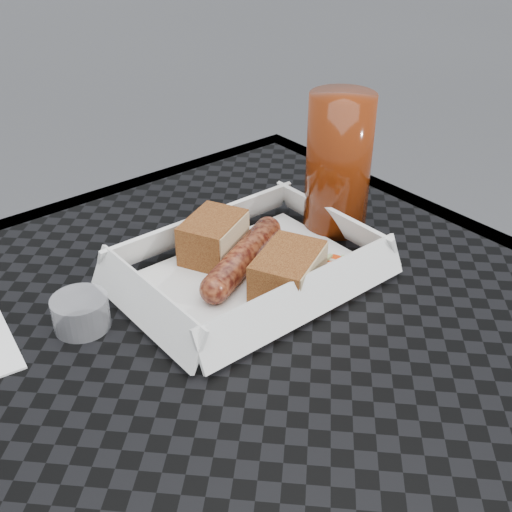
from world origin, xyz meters
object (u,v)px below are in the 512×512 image
Objects in this scene: patio_table at (226,473)px; bratwurst at (243,257)px; food_tray at (250,276)px; drink_glass at (338,164)px.

patio_table is 0.21m from bratwurst.
food_tray is at bearing 44.62° from patio_table.
bratwurst is (0.00, 0.01, 0.02)m from food_tray.
drink_glass reaches higher than patio_table.
patio_table is 0.19m from food_tray.
food_tray is (0.13, 0.12, 0.08)m from patio_table.
drink_glass is at bearing 4.30° from bratwurst.
bratwurst is 0.91× the size of drink_glass.
patio_table is at bearing -135.38° from food_tray.
patio_table is 5.81× the size of bratwurst.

